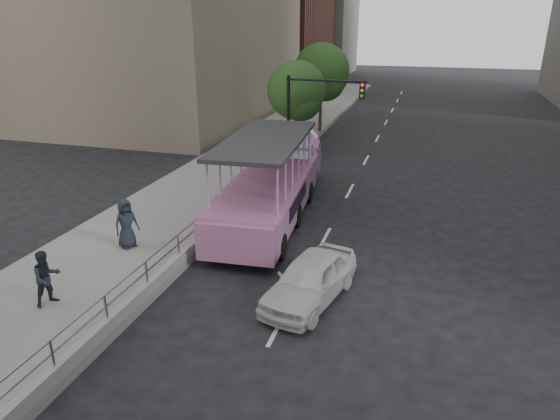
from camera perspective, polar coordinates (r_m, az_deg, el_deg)
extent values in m
plane|color=black|center=(16.22, -1.39, -8.53)|extent=(160.00, 160.00, 0.00)
cube|color=gray|center=(26.69, -6.48, 3.85)|extent=(5.50, 80.00, 0.30)
cube|color=#A1A19C|center=(18.72, -8.61, -2.88)|extent=(0.24, 30.00, 0.36)
cylinder|color=#A7A7AB|center=(12.68, -24.62, -14.67)|extent=(0.07, 0.07, 0.70)
cylinder|color=#A7A7AB|center=(13.94, -19.30, -10.41)|extent=(0.07, 0.07, 0.70)
cylinder|color=#A7A7AB|center=(15.36, -15.03, -6.84)|extent=(0.07, 0.07, 0.70)
cylinder|color=#A7A7AB|center=(16.89, -11.56, -3.86)|extent=(0.07, 0.07, 0.70)
cylinder|color=#A7A7AB|center=(18.51, -8.69, -1.38)|extent=(0.07, 0.07, 0.70)
cylinder|color=#A7A7AB|center=(20.20, -6.31, 0.70)|extent=(0.07, 0.07, 0.70)
cylinder|color=#A7A7AB|center=(21.95, -4.29, 2.45)|extent=(0.07, 0.07, 0.70)
cylinder|color=#A7A7AB|center=(23.73, -2.57, 3.93)|extent=(0.07, 0.07, 0.70)
cylinder|color=#A7A7AB|center=(25.55, -1.09, 5.21)|extent=(0.07, 0.07, 0.70)
cylinder|color=#A7A7AB|center=(27.39, 0.20, 6.31)|extent=(0.07, 0.07, 0.70)
cylinder|color=#A7A7AB|center=(18.51, -8.69, -1.38)|extent=(0.06, 22.00, 0.06)
cylinder|color=#A7A7AB|center=(18.39, -8.75, -0.43)|extent=(0.06, 22.00, 0.06)
cylinder|color=black|center=(18.23, -7.35, -3.49)|extent=(0.45, 0.99, 0.96)
cylinder|color=black|center=(17.62, -0.08, -4.21)|extent=(0.45, 0.99, 0.96)
cylinder|color=black|center=(20.84, -4.62, -0.14)|extent=(0.45, 0.99, 0.96)
cylinder|color=black|center=(20.31, 1.76, -0.66)|extent=(0.45, 0.99, 0.96)
cylinder|color=black|center=(23.55, -2.52, 2.45)|extent=(0.45, 0.99, 0.96)
cylinder|color=black|center=(23.08, 3.15, 2.04)|extent=(0.45, 0.99, 0.96)
cube|color=#C77EB5|center=(20.52, -1.35, 1.41)|extent=(3.34, 8.96, 1.34)
cube|color=#C77EB5|center=(25.24, 1.43, 5.84)|extent=(2.79, 2.47, 1.67)
cylinder|color=#C77EB5|center=(26.02, 1.82, 7.04)|extent=(2.57, 0.94, 2.52)
cube|color=#AC6490|center=(16.47, -5.11, -3.83)|extent=(2.70, 0.58, 1.34)
cube|color=#AC6490|center=(20.29, -1.37, 3.36)|extent=(3.49, 9.29, 0.13)
cube|color=#262629|center=(19.40, -1.71, 8.05)|extent=(3.37, 7.27, 0.15)
cube|color=gray|center=(23.17, 0.55, 7.32)|extent=(2.47, 0.40, 1.12)
cube|color=#C77EB5|center=(23.71, 0.79, 6.84)|extent=(2.43, 1.25, 0.54)
imported|color=silver|center=(15.11, 3.47, -7.88)|extent=(2.55, 4.40, 1.41)
imported|color=#222732|center=(15.74, -25.11, -7.03)|extent=(0.91, 0.99, 1.66)
imported|color=#222732|center=(18.50, -17.18, -1.47)|extent=(0.94, 1.06, 1.82)
cylinder|color=black|center=(23.54, -2.39, 4.31)|extent=(0.08, 0.08, 2.43)
cube|color=#0B0A4C|center=(23.26, -2.43, 6.72)|extent=(0.08, 0.60, 0.87)
cube|color=silver|center=(23.25, -2.36, 6.71)|extent=(0.05, 0.39, 0.53)
cylinder|color=black|center=(27.43, 0.95, 9.74)|extent=(0.18, 0.18, 5.20)
cylinder|color=black|center=(26.59, 5.27, 14.53)|extent=(4.20, 0.12, 0.12)
cube|color=black|center=(26.33, 9.39, 13.29)|extent=(0.28, 0.22, 0.85)
sphere|color=red|center=(26.16, 9.39, 13.91)|extent=(0.16, 0.16, 0.16)
cylinder|color=#3E2E1C|center=(31.08, 1.83, 9.10)|extent=(0.22, 0.22, 3.08)
sphere|color=#315622|center=(30.67, 1.89, 13.53)|extent=(3.52, 3.52, 3.52)
sphere|color=#315622|center=(30.36, 2.47, 12.39)|extent=(2.42, 2.42, 2.42)
cylinder|color=#3E2E1C|center=(36.73, 4.63, 11.23)|extent=(0.22, 0.22, 3.47)
sphere|color=#315622|center=(36.36, 4.76, 15.47)|extent=(3.97, 3.97, 3.97)
sphere|color=#315622|center=(36.05, 5.26, 14.41)|extent=(2.73, 2.73, 2.73)
cube|color=slate|center=(80.05, 2.17, 22.56)|extent=(16.00, 14.00, 20.00)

